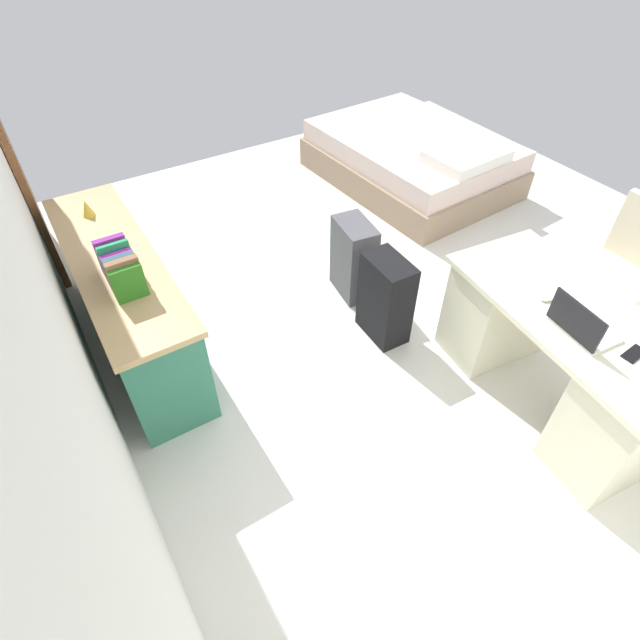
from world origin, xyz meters
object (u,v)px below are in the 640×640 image
at_px(credenza, 128,302).
at_px(suitcase_spare_grey, 354,259).
at_px(desk, 556,356).
at_px(figurine_small, 87,208).
at_px(suitcase_black, 385,299).
at_px(office_chair, 618,279).
at_px(laptop, 581,325).
at_px(computer_mouse, 548,297).
at_px(bed, 412,159).
at_px(cell_phone_near_laptop, 634,354).

xyz_separation_m(credenza, suitcase_spare_grey, (-0.32, -1.57, -0.07)).
relative_size(desk, figurine_small, 13.70).
xyz_separation_m(desk, suitcase_black, (0.98, 0.48, -0.07)).
bearing_deg(office_chair, credenza, 61.13).
distance_m(desk, laptop, 0.42).
bearing_deg(figurine_small, suitcase_spare_grey, -118.55).
height_order(credenza, computer_mouse, computer_mouse).
bearing_deg(suitcase_spare_grey, laptop, -161.61).
bearing_deg(bed, cell_phone_near_laptop, 159.39).
bearing_deg(computer_mouse, credenza, 56.09).
height_order(suitcase_spare_grey, computer_mouse, computer_mouse).
bearing_deg(suitcase_black, laptop, -159.20).
xyz_separation_m(suitcase_black, computer_mouse, (-0.83, -0.43, 0.43)).
bearing_deg(cell_phone_near_laptop, desk, -6.47).
xyz_separation_m(suitcase_black, figurine_small, (1.35, 1.49, 0.48)).
bearing_deg(suitcase_spare_grey, credenza, 86.82).
distance_m(desk, figurine_small, 3.08).
bearing_deg(cell_phone_near_laptop, office_chair, -61.14).
distance_m(credenza, suitcase_black, 1.69).
bearing_deg(suitcase_spare_grey, desk, -156.65).
distance_m(office_chair, computer_mouse, 0.99).
relative_size(office_chair, suitcase_black, 1.51).
relative_size(suitcase_black, suitcase_spare_grey, 1.04).
xyz_separation_m(credenza, cell_phone_near_laptop, (-2.14, -1.95, 0.36)).
bearing_deg(desk, laptop, 129.57).
xyz_separation_m(office_chair, bed, (2.36, -0.20, -0.18)).
relative_size(bed, suitcase_spare_grey, 3.30).
bearing_deg(desk, suitcase_black, 25.93).
bearing_deg(figurine_small, computer_mouse, -138.58).
height_order(computer_mouse, figurine_small, figurine_small).
relative_size(desk, credenza, 0.84).
xyz_separation_m(suitcase_spare_grey, cell_phone_near_laptop, (-1.82, -0.38, 0.43)).
height_order(office_chair, bed, office_chair).
relative_size(office_chair, laptop, 2.82).
relative_size(office_chair, figurine_small, 8.55).
distance_m(credenza, figurine_small, 0.68).
distance_m(suitcase_black, laptop, 1.23).
height_order(laptop, figurine_small, laptop).
relative_size(suitcase_black, figurine_small, 5.65).
height_order(office_chair, figurine_small, office_chair).
distance_m(suitcase_spare_grey, laptop, 1.67).
bearing_deg(bed, office_chair, 175.08).
distance_m(bed, laptop, 2.99).
distance_m(suitcase_spare_grey, cell_phone_near_laptop, 1.91).
distance_m(office_chair, suitcase_spare_grey, 1.79).
relative_size(bed, laptop, 5.93).
distance_m(office_chair, bed, 2.38).
xyz_separation_m(suitcase_spare_grey, computer_mouse, (-1.32, -0.35, 0.44)).
bearing_deg(suitcase_black, office_chair, -116.72).
relative_size(desk, cell_phone_near_laptop, 11.08).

